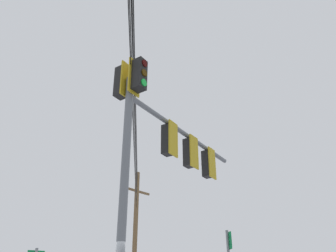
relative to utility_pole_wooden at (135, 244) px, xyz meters
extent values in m
cylinder|color=slate|center=(-10.32, -10.35, -1.44)|extent=(0.20, 0.20, 6.65)
cylinder|color=slate|center=(-7.62, -10.03, 1.33)|extent=(5.42, 0.77, 0.14)
cube|color=black|center=(-10.36, -10.05, 1.88)|extent=(0.33, 0.33, 0.90)
cube|color=#B29319|center=(-10.34, -10.22, 1.88)|extent=(0.44, 0.09, 1.04)
cylinder|color=#360503|center=(-10.38, -9.89, 2.18)|extent=(0.20, 0.05, 0.20)
cylinder|color=#3C2703|center=(-10.38, -9.89, 1.88)|extent=(0.20, 0.05, 0.20)
cylinder|color=green|center=(-10.38, -9.89, 1.58)|extent=(0.20, 0.05, 0.20)
cube|color=black|center=(-10.29, -10.65, 1.88)|extent=(0.33, 0.33, 0.90)
cube|color=#B29319|center=(-10.31, -10.48, 1.88)|extent=(0.44, 0.09, 1.04)
cylinder|color=#360503|center=(-10.27, -10.81, 2.18)|extent=(0.20, 0.05, 0.20)
cylinder|color=#3C2703|center=(-10.27, -10.81, 1.88)|extent=(0.20, 0.05, 0.20)
cylinder|color=green|center=(-10.27, -10.81, 1.58)|extent=(0.20, 0.05, 0.20)
cube|color=black|center=(-8.57, -10.15, 0.78)|extent=(0.34, 0.34, 0.90)
cube|color=#B29319|center=(-8.55, -10.31, 0.78)|extent=(0.44, 0.10, 1.04)
cylinder|color=#360503|center=(-8.60, -9.98, 1.08)|extent=(0.20, 0.06, 0.20)
cylinder|color=#3C2703|center=(-8.60, -9.98, 0.78)|extent=(0.20, 0.06, 0.20)
cylinder|color=green|center=(-8.60, -9.98, 0.48)|extent=(0.20, 0.06, 0.20)
cube|color=black|center=(-7.42, -10.01, 0.78)|extent=(0.33, 0.33, 0.90)
cube|color=#B29319|center=(-7.41, -10.18, 0.78)|extent=(0.44, 0.08, 1.04)
cylinder|color=#360503|center=(-7.44, -9.85, 1.08)|extent=(0.20, 0.05, 0.20)
cylinder|color=#3C2703|center=(-7.44, -9.85, 0.78)|extent=(0.20, 0.05, 0.20)
cylinder|color=green|center=(-7.44, -9.85, 0.48)|extent=(0.20, 0.05, 0.20)
cube|color=black|center=(-6.27, -9.88, 0.78)|extent=(0.34, 0.34, 0.90)
cube|color=#B29319|center=(-6.25, -10.04, 0.78)|extent=(0.44, 0.10, 1.04)
cylinder|color=#360503|center=(-6.29, -9.71, 1.08)|extent=(0.20, 0.06, 0.20)
cylinder|color=#3C2703|center=(-6.29, -9.71, 0.78)|extent=(0.20, 0.06, 0.20)
cylinder|color=green|center=(-6.29, -9.71, 0.48)|extent=(0.20, 0.06, 0.20)
cylinder|color=brown|center=(0.00, 0.00, -0.13)|extent=(0.28, 0.28, 9.27)
cube|color=brown|center=(0.00, 0.00, 3.25)|extent=(2.14, 0.20, 0.12)
cube|color=#0C7238|center=(-7.49, -11.24, -1.99)|extent=(0.21, 0.26, 0.42)
cube|color=white|center=(-7.48, -11.25, -1.99)|extent=(0.16, 0.20, 0.36)
cylinder|color=black|center=(-11.36, -11.39, 2.17)|extent=(22.73, 22.79, 0.19)
cylinder|color=black|center=(-11.36, -11.39, 2.55)|extent=(22.73, 22.79, 0.19)
cylinder|color=black|center=(-11.36, -11.39, 3.03)|extent=(22.73, 22.79, 0.19)
camera|label=1|loc=(-15.56, -16.24, -3.53)|focal=38.36mm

